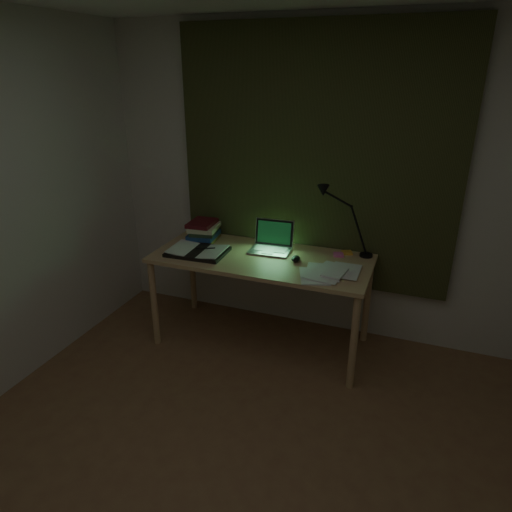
{
  "coord_description": "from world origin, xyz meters",
  "views": [
    {
      "loc": [
        0.83,
        -1.51,
        2.13
      ],
      "look_at": [
        -0.28,
        1.43,
        0.82
      ],
      "focal_mm": 32.0,
      "sensor_mm": 36.0,
      "label": 1
    }
  ],
  "objects_px": {
    "book_stack": "(204,230)",
    "desk_lamp": "(369,223)",
    "open_textbook": "(198,251)",
    "desk": "(261,300)",
    "loose_papers": "(328,271)",
    "laptop": "(270,238)"
  },
  "relations": [
    {
      "from": "open_textbook",
      "to": "book_stack",
      "type": "distance_m",
      "value": 0.31
    },
    {
      "from": "laptop",
      "to": "desk_lamp",
      "type": "height_order",
      "value": "desk_lamp"
    },
    {
      "from": "open_textbook",
      "to": "desk_lamp",
      "type": "bearing_deg",
      "value": 15.67
    },
    {
      "from": "book_stack",
      "to": "desk_lamp",
      "type": "height_order",
      "value": "desk_lamp"
    },
    {
      "from": "desk",
      "to": "loose_papers",
      "type": "distance_m",
      "value": 0.68
    },
    {
      "from": "laptop",
      "to": "loose_papers",
      "type": "distance_m",
      "value": 0.58
    },
    {
      "from": "book_stack",
      "to": "open_textbook",
      "type": "bearing_deg",
      "value": -72.83
    },
    {
      "from": "open_textbook",
      "to": "loose_papers",
      "type": "relative_size",
      "value": 1.31
    },
    {
      "from": "desk_lamp",
      "to": "book_stack",
      "type": "bearing_deg",
      "value": -161.49
    },
    {
      "from": "laptop",
      "to": "open_textbook",
      "type": "bearing_deg",
      "value": -159.09
    },
    {
      "from": "laptop",
      "to": "loose_papers",
      "type": "height_order",
      "value": "laptop"
    },
    {
      "from": "laptop",
      "to": "book_stack",
      "type": "distance_m",
      "value": 0.61
    },
    {
      "from": "loose_papers",
      "to": "desk_lamp",
      "type": "xyz_separation_m",
      "value": [
        0.21,
        0.4,
        0.26
      ]
    },
    {
      "from": "laptop",
      "to": "open_textbook",
      "type": "distance_m",
      "value": 0.58
    },
    {
      "from": "open_textbook",
      "to": "desk_lamp",
      "type": "xyz_separation_m",
      "value": [
        1.25,
        0.41,
        0.25
      ]
    },
    {
      "from": "desk",
      "to": "open_textbook",
      "type": "distance_m",
      "value": 0.65
    },
    {
      "from": "desk",
      "to": "loose_papers",
      "type": "height_order",
      "value": "loose_papers"
    },
    {
      "from": "desk_lamp",
      "to": "laptop",
      "type": "bearing_deg",
      "value": -153.2
    },
    {
      "from": "laptop",
      "to": "desk_lamp",
      "type": "relative_size",
      "value": 0.66
    },
    {
      "from": "loose_papers",
      "to": "book_stack",
      "type": "bearing_deg",
      "value": 165.97
    },
    {
      "from": "desk",
      "to": "book_stack",
      "type": "height_order",
      "value": "book_stack"
    },
    {
      "from": "laptop",
      "to": "book_stack",
      "type": "xyz_separation_m",
      "value": [
        -0.61,
        0.05,
        -0.03
      ]
    }
  ]
}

